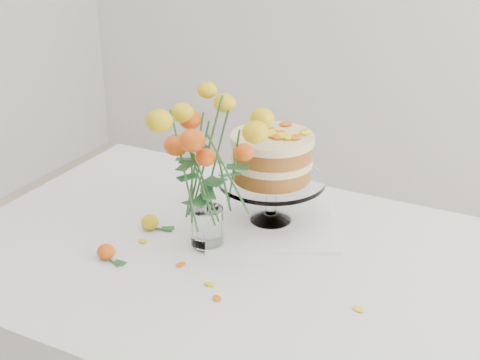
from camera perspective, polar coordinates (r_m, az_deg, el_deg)
The scene contains 12 objects.
table at distance 1.63m, azimuth 0.55°, elevation -9.11°, with size 1.43×0.93×0.76m.
napkin at distance 1.73m, azimuth 2.63°, elevation -3.54°, with size 0.32×0.32×0.01m, color white.
cake_stand at distance 1.66m, azimuth 2.74°, elevation 1.60°, with size 0.27×0.27×0.24m.
rose_vase at distance 1.53m, azimuth -2.97°, elevation 2.03°, with size 0.33×0.33×0.40m.
loose_rose_near at distance 1.71m, azimuth -7.68°, elevation -3.60°, with size 0.08×0.05×0.04m.
loose_rose_far at distance 1.60m, azimuth -11.36°, elevation -6.02°, with size 0.07×0.05×0.04m.
stray_petal_a at distance 1.56m, azimuth -5.09°, elevation -7.21°, with size 0.03×0.02×0.00m, color yellow.
stray_petal_b at distance 1.48m, azimuth -2.59°, elevation -8.89°, with size 0.03×0.02×0.00m, color yellow.
stray_petal_c at distance 1.44m, azimuth -1.98°, elevation -10.07°, with size 0.03×0.02×0.00m, color yellow.
stray_petal_d at distance 1.66m, azimuth -8.30°, elevation -5.19°, with size 0.03×0.02×0.00m, color yellow.
stray_petal_e at distance 1.64m, azimuth -10.86°, elevation -5.92°, with size 0.03×0.02×0.00m, color yellow.
stray_petal_f at distance 1.43m, azimuth 10.09°, elevation -10.81°, with size 0.03×0.02×0.00m, color yellow.
Camera 1 is at (0.60, -1.21, 1.58)m, focal length 50.00 mm.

